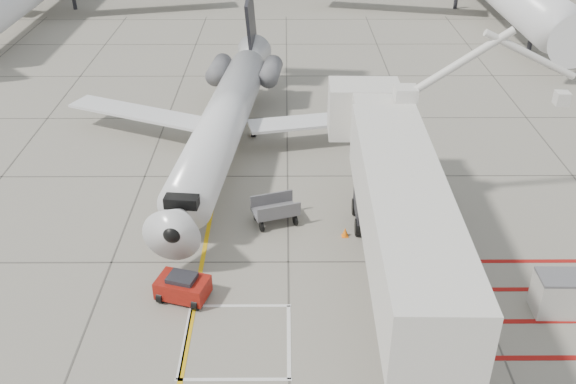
{
  "coord_description": "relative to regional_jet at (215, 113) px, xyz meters",
  "views": [
    {
      "loc": [
        -0.12,
        -19.36,
        17.42
      ],
      "look_at": [
        0.0,
        6.0,
        2.5
      ],
      "focal_mm": 40.0,
      "sensor_mm": 36.0,
      "label": 1
    }
  ],
  "objects": [
    {
      "name": "baggage_cart",
      "position": [
        3.28,
        -5.38,
        -2.88
      ],
      "size": [
        2.5,
        1.99,
        1.38
      ],
      "primitive_type": null,
      "rotation": [
        0.0,
        0.0,
        0.32
      ],
      "color": "#57565B",
      "rests_on": "ground_plane"
    },
    {
      "name": "ground_plane",
      "position": [
        3.89,
        -12.68,
        -3.57
      ],
      "size": [
        260.0,
        260.0,
        0.0
      ],
      "primitive_type": "plane",
      "color": "gray",
      "rests_on": "ground"
    },
    {
      "name": "jet_bridge",
      "position": [
        8.22,
        -11.81,
        0.39
      ],
      "size": [
        9.7,
        19.95,
        7.92
      ],
      "primitive_type": null,
      "rotation": [
        0.0,
        0.0,
        -0.02
      ],
      "color": "silver",
      "rests_on": "ground_plane"
    },
    {
      "name": "cone_side",
      "position": [
        6.63,
        -6.62,
        -3.33
      ],
      "size": [
        0.34,
        0.34,
        0.47
      ],
      "primitive_type": "cone",
      "color": "orange",
      "rests_on": "ground_plane"
    },
    {
      "name": "cone_nose",
      "position": [
        -1.54,
        -8.13,
        -3.29
      ],
      "size": [
        0.4,
        0.4,
        0.56
      ],
      "primitive_type": "cone",
      "color": "#E03D0B",
      "rests_on": "ground_plane"
    },
    {
      "name": "pushback_tug",
      "position": [
        -0.49,
        -11.15,
        -2.96
      ],
      "size": [
        2.38,
        1.86,
        1.22
      ],
      "primitive_type": null,
      "rotation": [
        0.0,
        0.0,
        -0.29
      ],
      "color": "maroon",
      "rests_on": "ground_plane"
    },
    {
      "name": "regional_jet",
      "position": [
        0.0,
        0.0,
        0.0
      ],
      "size": [
        24.33,
        29.34,
        7.13
      ],
      "primitive_type": null,
      "rotation": [
        0.0,
        0.0,
        -0.11
      ],
      "color": "silver",
      "rests_on": "ground_plane"
    },
    {
      "name": "ground_power_unit",
      "position": [
        14.89,
        -12.04,
        -2.69
      ],
      "size": [
        2.24,
        1.34,
        1.76
      ],
      "primitive_type": null,
      "rotation": [
        0.0,
        0.0,
        -0.02
      ],
      "color": "beige",
      "rests_on": "ground_plane"
    }
  ]
}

